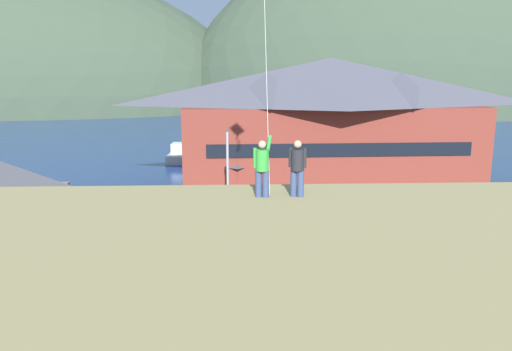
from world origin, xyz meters
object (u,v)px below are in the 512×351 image
(harbor_lodge, at_px, (330,120))
(parked_car_mid_row_far, at_px, (486,221))
(parked_car_mid_row_near, at_px, (410,261))
(parked_car_front_row_end, at_px, (266,254))
(parked_car_mid_row_center, at_px, (225,223))
(parked_car_back_row_right, at_px, (60,268))
(moored_boat_wharfside, at_px, (179,155))
(parked_car_back_row_left, at_px, (139,229))
(wharf_dock, at_px, (207,161))
(person_kite_flyer, at_px, (262,166))
(parking_light_pole, at_px, (228,170))
(parked_car_front_row_silver, at_px, (302,226))
(person_companion, at_px, (297,167))
(storage_shed_near_lot, at_px, (2,208))
(storage_shed_waterside, at_px, (235,168))
(moored_boat_outer_mooring, at_px, (236,161))

(harbor_lodge, distance_m, parked_car_mid_row_far, 17.16)
(parked_car_mid_row_near, relative_size, parked_car_front_row_end, 1.02)
(parked_car_mid_row_center, relative_size, parked_car_front_row_end, 1.01)
(parked_car_mid_row_far, xyz_separation_m, parked_car_back_row_right, (-24.31, -6.72, 0.00))
(moored_boat_wharfside, xyz_separation_m, parked_car_back_row_left, (0.61, -28.75, 0.34))
(wharf_dock, distance_m, parked_car_front_row_end, 31.57)
(moored_boat_wharfside, xyz_separation_m, person_kite_flyer, (7.25, -43.46, 6.96))
(wharf_dock, relative_size, parked_car_mid_row_near, 2.70)
(parked_car_mid_row_near, bearing_deg, person_kite_flyer, -131.90)
(parking_light_pole, bearing_deg, parked_car_front_row_silver, -41.99)
(moored_boat_wharfside, height_order, person_companion, person_companion)
(parked_car_mid_row_far, relative_size, parking_light_pole, 0.67)
(moored_boat_wharfside, bearing_deg, parked_car_mid_row_center, -78.26)
(parked_car_front_row_silver, bearing_deg, storage_shed_near_lot, -173.20)
(parked_car_back_row_right, height_order, person_kite_flyer, person_kite_flyer)
(wharf_dock, xyz_separation_m, parked_car_mid_row_far, (18.91, -26.03, 0.71))
(wharf_dock, relative_size, person_kite_flyer, 6.22)
(parked_car_front_row_end, xyz_separation_m, parked_car_back_row_right, (-10.07, -1.54, 0.00))
(wharf_dock, height_order, parked_car_mid_row_center, parked_car_mid_row_center)
(parked_car_mid_row_far, height_order, parking_light_pole, parking_light_pole)
(storage_shed_near_lot, relative_size, parked_car_mid_row_center, 1.62)
(moored_boat_wharfside, height_order, parked_car_front_row_silver, moored_boat_wharfside)
(storage_shed_near_lot, height_order, parked_car_front_row_silver, storage_shed_near_lot)
(parked_car_back_row_left, bearing_deg, parked_car_front_row_silver, 1.64)
(parked_car_mid_row_center, relative_size, person_companion, 2.44)
(moored_boat_wharfside, distance_m, parked_car_mid_row_far, 35.83)
(parked_car_mid_row_near, height_order, parked_car_front_row_end, same)
(wharf_dock, distance_m, parked_car_front_row_silver, 27.36)
(storage_shed_near_lot, relative_size, wharf_dock, 0.60)
(parked_car_back_row_right, distance_m, person_companion, 15.04)
(parked_car_mid_row_far, xyz_separation_m, parked_car_mid_row_near, (-7.04, -6.51, 0.00))
(harbor_lodge, bearing_deg, parked_car_mid_row_center, -122.22)
(storage_shed_near_lot, bearing_deg, storage_shed_waterside, 49.60)
(moored_boat_wharfside, bearing_deg, parked_car_front_row_end, -76.49)
(parked_car_back_row_left, xyz_separation_m, parking_light_pole, (5.31, 4.39, 2.70))
(moored_boat_wharfside, xyz_separation_m, parked_car_back_row_right, (-2.08, -34.82, 0.34))
(parked_car_back_row_right, bearing_deg, storage_shed_near_lot, 135.90)
(harbor_lodge, height_order, person_companion, harbor_lodge)
(storage_shed_near_lot, xyz_separation_m, parked_car_front_row_silver, (17.02, 2.03, -1.87))
(parked_car_mid_row_far, relative_size, person_companion, 2.42)
(parked_car_mid_row_center, bearing_deg, moored_boat_wharfside, 101.74)
(parked_car_mid_row_near, distance_m, parked_car_back_row_right, 17.27)
(parked_car_mid_row_far, bearing_deg, parked_car_front_row_end, -159.98)
(moored_boat_outer_mooring, height_order, parked_car_mid_row_near, moored_boat_outer_mooring)
(moored_boat_outer_mooring, xyz_separation_m, parked_car_back_row_right, (-8.63, -30.74, 0.34))
(harbor_lodge, xyz_separation_m, storage_shed_waterside, (-8.46, -1.87, -3.88))
(harbor_lodge, bearing_deg, parked_car_mid_row_near, -89.11)
(harbor_lodge, relative_size, parked_car_mid_row_far, 6.46)
(storage_shed_near_lot, bearing_deg, person_companion, -41.10)
(parked_car_front_row_end, height_order, parking_light_pole, parking_light_pole)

